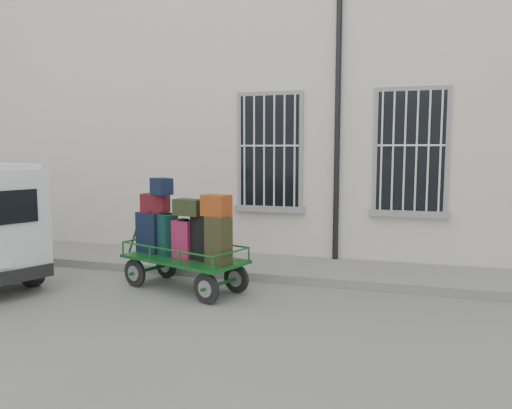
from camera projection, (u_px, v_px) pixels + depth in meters
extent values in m
plane|color=slate|center=(243.00, 306.00, 7.29)|extent=(80.00, 80.00, 0.00)
cube|color=beige|center=(312.00, 120.00, 12.19)|extent=(24.00, 5.00, 6.00)
cylinder|color=black|center=(337.00, 122.00, 9.49)|extent=(0.11, 0.11, 5.60)
cube|color=black|center=(270.00, 151.00, 9.99)|extent=(1.20, 0.08, 2.20)
cube|color=gray|center=(269.00, 209.00, 10.10)|extent=(1.45, 0.22, 0.12)
cube|color=black|center=(411.00, 151.00, 9.22)|extent=(1.20, 0.08, 2.20)
cube|color=gray|center=(408.00, 214.00, 9.33)|extent=(1.45, 0.22, 0.12)
cube|color=slate|center=(279.00, 268.00, 9.37)|extent=(24.00, 1.70, 0.15)
cylinder|color=black|center=(135.00, 273.00, 8.32)|extent=(0.46, 0.21, 0.47)
cylinder|color=gray|center=(135.00, 273.00, 8.32)|extent=(0.27, 0.17, 0.26)
cylinder|color=black|center=(166.00, 265.00, 8.89)|extent=(0.46, 0.21, 0.47)
cylinder|color=gray|center=(166.00, 265.00, 8.89)|extent=(0.27, 0.17, 0.26)
cylinder|color=black|center=(206.00, 288.00, 7.38)|extent=(0.46, 0.21, 0.47)
cylinder|color=gray|center=(206.00, 288.00, 7.38)|extent=(0.27, 0.17, 0.26)
cylinder|color=black|center=(236.00, 279.00, 7.96)|extent=(0.46, 0.21, 0.47)
cylinder|color=gray|center=(236.00, 279.00, 7.96)|extent=(0.27, 0.17, 0.26)
cube|color=#155C20|center=(184.00, 259.00, 8.11)|extent=(2.26, 1.57, 0.05)
cylinder|color=#155C20|center=(132.00, 242.00, 8.83)|extent=(0.27, 0.13, 0.53)
cube|color=black|center=(150.00, 232.00, 8.48)|extent=(0.52, 0.38, 0.68)
cube|color=black|center=(149.00, 212.00, 8.44)|extent=(0.22, 0.17, 0.03)
cube|color=#0E3233|center=(166.00, 234.00, 8.30)|extent=(0.48, 0.44, 0.68)
cube|color=black|center=(166.00, 213.00, 8.26)|extent=(0.20, 0.17, 0.03)
cube|color=maroon|center=(184.00, 239.00, 8.08)|extent=(0.41, 0.33, 0.61)
cube|color=black|center=(184.00, 220.00, 8.04)|extent=(0.17, 0.16, 0.03)
cube|color=black|center=(204.00, 238.00, 7.87)|extent=(0.47, 0.39, 0.70)
cube|color=black|center=(204.00, 215.00, 7.83)|extent=(0.19, 0.16, 0.03)
cube|color=#2D2816|center=(219.00, 240.00, 7.60)|extent=(0.43, 0.38, 0.73)
cube|color=black|center=(218.00, 216.00, 7.55)|extent=(0.18, 0.17, 0.03)
cube|color=#541610|center=(155.00, 203.00, 8.46)|extent=(0.44, 0.29, 0.32)
cube|color=black|center=(189.00, 207.00, 7.91)|extent=(0.50, 0.35, 0.26)
cube|color=maroon|center=(216.00, 205.00, 7.61)|extent=(0.47, 0.39, 0.32)
cube|color=black|center=(161.00, 186.00, 8.25)|extent=(0.44, 0.39, 0.27)
cylinder|color=black|center=(31.00, 268.00, 8.37)|extent=(0.65, 0.42, 0.62)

